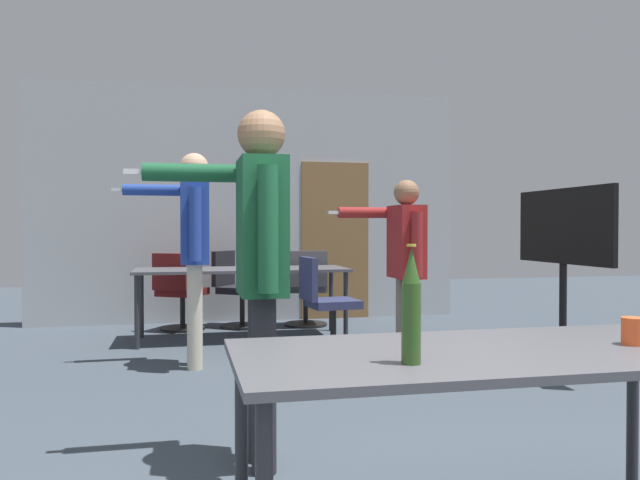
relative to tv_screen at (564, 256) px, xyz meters
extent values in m
cube|color=#B2B5B7|center=(-2.18, 3.48, 0.52)|extent=(5.46, 0.10, 2.96)
cube|color=olive|center=(-1.08, 3.42, 0.07)|extent=(0.90, 0.02, 2.05)
cube|color=#4C4C51|center=(-1.96, -2.52, -0.22)|extent=(1.83, 0.81, 0.03)
cylinder|color=#2D2D33|center=(-2.82, -2.18, -0.59)|extent=(0.05, 0.05, 0.73)
cylinder|color=#2D2D33|center=(-1.11, -2.18, -0.59)|extent=(0.05, 0.05, 0.73)
cube|color=#4C4C51|center=(-2.42, 2.12, -0.22)|extent=(2.23, 0.79, 0.03)
cylinder|color=#2D2D33|center=(-3.48, 1.78, -0.59)|extent=(0.05, 0.05, 0.73)
cylinder|color=#2D2D33|center=(-1.37, 1.78, -0.59)|extent=(0.05, 0.05, 0.73)
cylinder|color=#2D2D33|center=(-3.48, 2.45, -0.59)|extent=(0.05, 0.05, 0.73)
cylinder|color=#2D2D33|center=(-1.37, 2.45, -0.59)|extent=(0.05, 0.05, 0.73)
cube|color=black|center=(0.00, 0.00, -0.94)|extent=(0.44, 0.56, 0.03)
cylinder|color=black|center=(0.00, 0.00, -0.49)|extent=(0.06, 0.06, 0.87)
cube|color=black|center=(0.00, 0.00, 0.24)|extent=(0.04, 1.26, 0.61)
cube|color=#192342|center=(0.02, 0.00, 0.24)|extent=(0.01, 1.16, 0.54)
cylinder|color=beige|center=(-2.94, 0.77, -0.52)|extent=(0.13, 0.13, 0.88)
cylinder|color=beige|center=(-2.94, 0.94, -0.52)|extent=(0.13, 0.13, 0.88)
cube|color=#23429E|center=(-2.94, 0.86, 0.27)|extent=(0.23, 0.41, 0.69)
sphere|color=#DBAD89|center=(-2.94, 0.86, 0.74)|extent=(0.24, 0.24, 0.24)
cylinder|color=#23429E|center=(-2.94, 0.60, 0.26)|extent=(0.10, 0.10, 0.60)
cylinder|color=#23429E|center=(-3.24, 1.11, 0.56)|extent=(0.60, 0.11, 0.10)
cube|color=white|center=(-3.57, 1.10, 0.56)|extent=(0.12, 0.04, 0.03)
cylinder|color=#28282D|center=(-2.65, -1.56, -0.53)|extent=(0.12, 0.12, 0.85)
cylinder|color=#28282D|center=(-2.65, -1.39, -0.53)|extent=(0.12, 0.12, 0.85)
cube|color=#195633|center=(-2.65, -1.47, 0.23)|extent=(0.22, 0.39, 0.67)
sphere|color=#936B4C|center=(-2.65, -1.47, 0.69)|extent=(0.24, 0.24, 0.24)
cylinder|color=#195633|center=(-2.65, -1.72, 0.22)|extent=(0.09, 0.09, 0.58)
cylinder|color=#195633|center=(-2.94, -1.23, 0.51)|extent=(0.58, 0.09, 0.09)
cube|color=white|center=(-3.26, -1.23, 0.51)|extent=(0.12, 0.04, 0.03)
cylinder|color=slate|center=(-1.21, 0.30, -0.57)|extent=(0.12, 0.12, 0.77)
cylinder|color=slate|center=(-1.21, 0.47, -0.57)|extent=(0.12, 0.12, 0.77)
cube|color=maroon|center=(-1.21, 0.39, 0.11)|extent=(0.22, 0.39, 0.61)
sphere|color=#936B4C|center=(-1.21, 0.39, 0.52)|extent=(0.21, 0.21, 0.21)
cylinder|color=maroon|center=(-1.21, 0.15, 0.10)|extent=(0.09, 0.09, 0.52)
cylinder|color=maroon|center=(-1.47, 0.63, 0.36)|extent=(0.52, 0.09, 0.09)
cube|color=white|center=(-1.77, 0.63, 0.36)|extent=(0.12, 0.04, 0.03)
cylinder|color=black|center=(-1.59, 1.44, -0.94)|extent=(0.52, 0.52, 0.03)
cylinder|color=black|center=(-1.59, 1.44, -0.74)|extent=(0.06, 0.06, 0.37)
cube|color=navy|center=(-1.59, 1.44, -0.52)|extent=(0.51, 0.51, 0.08)
cube|color=navy|center=(-1.84, 1.41, -0.27)|extent=(0.11, 0.44, 0.42)
cylinder|color=black|center=(-3.04, 2.90, -0.94)|extent=(0.52, 0.52, 0.03)
cylinder|color=black|center=(-3.04, 2.90, -0.74)|extent=(0.06, 0.06, 0.37)
cube|color=maroon|center=(-3.04, 2.90, -0.52)|extent=(0.63, 0.63, 0.08)
cube|color=maroon|center=(-3.18, 2.68, -0.27)|extent=(0.40, 0.28, 0.42)
cylinder|color=black|center=(-1.58, 2.89, -0.94)|extent=(0.52, 0.52, 0.03)
cylinder|color=black|center=(-1.58, 2.89, -0.73)|extent=(0.06, 0.06, 0.39)
cube|color=#4C4C51|center=(-1.58, 2.89, -0.50)|extent=(0.48, 0.48, 0.08)
cube|color=#4C4C51|center=(-1.60, 2.63, -0.25)|extent=(0.44, 0.08, 0.42)
cylinder|color=black|center=(-2.35, 2.92, -0.94)|extent=(0.52, 0.52, 0.03)
cylinder|color=black|center=(-2.35, 2.92, -0.74)|extent=(0.06, 0.06, 0.38)
cube|color=black|center=(-2.35, 2.92, -0.51)|extent=(0.64, 0.64, 0.08)
cube|color=black|center=(-2.56, 3.07, -0.26)|extent=(0.30, 0.39, 0.42)
cylinder|color=#2D511E|center=(-2.33, -2.69, -0.07)|extent=(0.06, 0.06, 0.25)
cone|color=#2D511E|center=(-2.33, -2.69, 0.11)|extent=(0.06, 0.06, 0.11)
cylinder|color=gold|center=(-2.33, -2.69, 0.17)|extent=(0.03, 0.03, 0.01)
cylinder|color=#E05123|center=(-1.42, -2.56, -0.15)|extent=(0.08, 0.08, 0.10)
camera|label=1|loc=(-3.03, -4.53, 0.23)|focal=35.00mm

